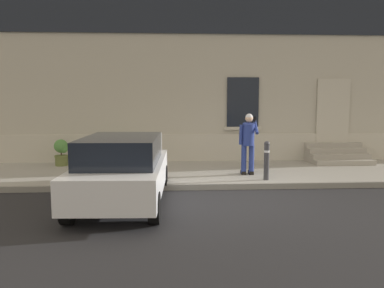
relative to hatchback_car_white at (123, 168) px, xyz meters
name	(u,v)px	position (x,y,z in m)	size (l,w,h in m)	color
ground_plane	(236,199)	(2.56, 0.26, -0.79)	(80.00, 80.00, 0.00)	#232326
sidewalk	(220,173)	(2.56, 3.06, -0.71)	(24.00, 3.60, 0.15)	#99968E
curb_edge	(230,186)	(2.56, 1.20, -0.71)	(24.00, 0.12, 0.15)	gray
building_facade	(212,59)	(2.57, 5.55, 2.94)	(24.00, 1.52, 7.50)	#B2AD9E
entrance_stoop	(336,155)	(6.75, 4.38, -0.40)	(1.99, 1.28, 0.64)	#9E998E
hatchback_car_white	(123,168)	(0.00, 0.00, 0.00)	(1.92, 4.13, 1.50)	white
bollard_near_person	(267,159)	(3.60, 1.61, -0.08)	(0.15, 0.15, 1.04)	#333338
person_on_phone	(248,140)	(3.24, 2.31, 0.36)	(0.51, 0.49, 1.75)	navy
planter_olive	(61,152)	(-2.49, 4.15, -0.18)	(0.44, 0.44, 0.86)	#606B38
planter_cream	(119,150)	(-0.66, 4.40, -0.18)	(0.44, 0.44, 0.86)	beige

